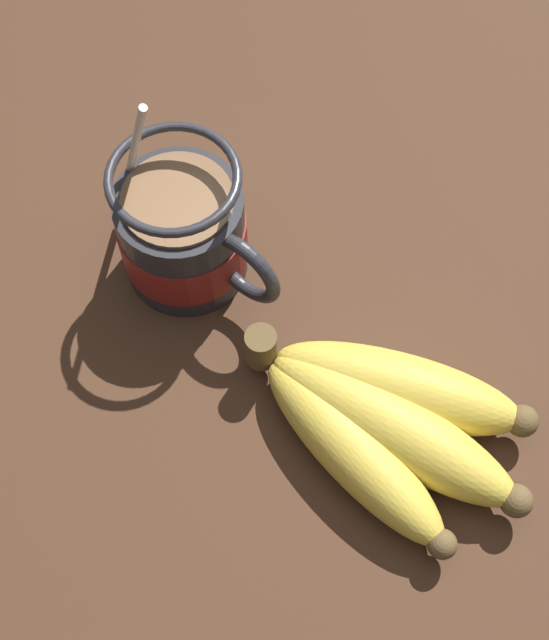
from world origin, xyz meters
TOP-DOWN VIEW (x-y plane):
  - table at (0.00, 0.00)cm, footprint 115.67×115.67cm
  - coffee_mug at (-5.50, -1.23)cm, footprint 14.04×8.33cm
  - banana_bunch at (11.65, -2.80)cm, footprint 19.46×13.08cm

SIDE VIEW (x-z plane):
  - table at x=0.00cm, z-range 0.00..3.28cm
  - banana_bunch at x=11.65cm, z-range 3.22..7.68cm
  - coffee_mug at x=-5.50cm, z-range -0.20..15.22cm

